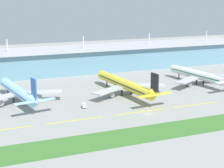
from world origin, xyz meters
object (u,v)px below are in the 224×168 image
(airliner_far, at_px, (199,75))
(baggage_cart, at_px, (84,106))
(airliner_middle, at_px, (125,84))
(airliner_near, at_px, (18,92))

(airliner_far, height_order, baggage_cart, airliner_far)
(airliner_middle, xyz_separation_m, baggage_cart, (-30.76, -15.44, -5.19))
(airliner_middle, relative_size, baggage_cart, 17.71)
(airliner_near, height_order, airliner_middle, same)
(airliner_near, distance_m, airliner_middle, 62.03)
(airliner_near, xyz_separation_m, baggage_cart, (30.91, -22.04, -5.18))
(airliner_near, relative_size, baggage_cart, 15.34)
(airliner_middle, bearing_deg, airliner_near, 173.89)
(airliner_near, relative_size, airliner_far, 1.01)
(airliner_near, height_order, baggage_cart, airliner_near)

